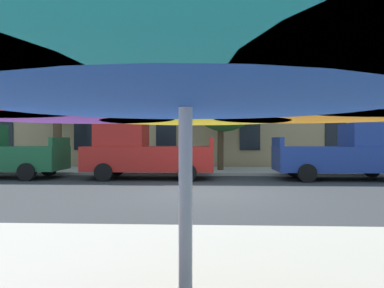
# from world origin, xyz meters

# --- Properties ---
(ground_plane) EXTENTS (120.00, 120.00, 0.00)m
(ground_plane) POSITION_xyz_m (0.00, 0.00, 0.00)
(ground_plane) COLOR #2D3033
(sidewalk_far) EXTENTS (56.00, 3.60, 0.12)m
(sidewalk_far) POSITION_xyz_m (0.00, 6.80, 0.06)
(sidewalk_far) COLOR #B2ADA3
(sidewalk_far) RESTS_ON ground
(apartment_building) EXTENTS (45.56, 12.08, 12.80)m
(apartment_building) POSITION_xyz_m (-0.00, 14.99, 6.40)
(apartment_building) COLOR tan
(apartment_building) RESTS_ON ground
(pickup_red) EXTENTS (5.10, 2.12, 2.20)m
(pickup_red) POSITION_xyz_m (-2.57, 3.70, 1.03)
(pickup_red) COLOR #B21E19
(pickup_red) RESTS_ON ground
(pickup_blue) EXTENTS (5.10, 2.12, 2.20)m
(pickup_blue) POSITION_xyz_m (5.46, 3.70, 1.03)
(pickup_blue) COLOR navy
(pickup_blue) RESTS_ON ground
(street_tree_left) EXTENTS (3.27, 3.40, 5.78)m
(street_tree_left) POSITION_xyz_m (-7.29, 7.11, 4.16)
(street_tree_left) COLOR brown
(street_tree_left) RESTS_ON ground
(street_tree_middle) EXTENTS (3.43, 3.43, 5.39)m
(street_tree_middle) POSITION_xyz_m (0.77, 6.59, 3.63)
(street_tree_middle) COLOR #4C3823
(street_tree_middle) RESTS_ON ground
(patio_umbrella) EXTENTS (3.80, 3.80, 2.28)m
(patio_umbrella) POSITION_xyz_m (-0.09, -9.00, 1.96)
(patio_umbrella) COLOR silver
(patio_umbrella) RESTS_ON ground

